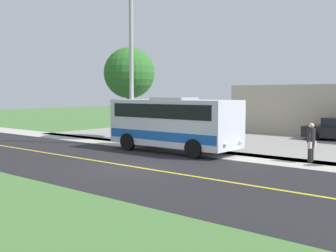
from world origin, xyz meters
TOP-DOWN VIEW (x-y plane):
  - ground_plane at (0.00, 0.00)m, footprint 120.00×120.00m
  - road_surface at (0.00, 0.00)m, footprint 8.00×100.00m
  - sidewalk at (-5.20, 0.00)m, footprint 2.40×100.00m
  - parking_lot_surface at (-12.40, 3.00)m, footprint 14.00×36.00m
  - road_centre_line at (0.00, 0.00)m, footprint 0.16×100.00m
  - shuttle_bus_front at (-4.51, -1.56)m, footprint 2.67×7.01m
  - pedestrian_with_bags at (-5.73, 5.09)m, footprint 0.72×0.34m
  - street_light_pole at (-4.88, -5.07)m, footprint 1.97×0.24m
  - tree_curbside at (-7.40, -7.64)m, footprint 3.33×3.33m

SIDE VIEW (x-z plane):
  - ground_plane at x=0.00m, z-range 0.00..0.00m
  - sidewalk at x=-5.20m, z-range 0.00..0.01m
  - parking_lot_surface at x=-12.40m, z-range 0.00..0.01m
  - road_surface at x=0.00m, z-range 0.00..0.01m
  - road_centre_line at x=0.00m, z-range 0.01..0.01m
  - pedestrian_with_bags at x=-5.73m, z-range 0.06..1.77m
  - shuttle_bus_front at x=-4.51m, z-range 0.14..2.93m
  - tree_curbside at x=-7.40m, z-range 1.29..7.28m
  - street_light_pole at x=-4.88m, z-range 0.41..9.04m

